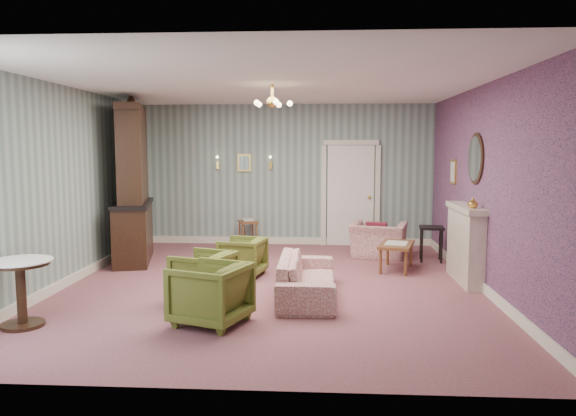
# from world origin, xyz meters

# --- Properties ---
(floor) EXTENTS (7.00, 7.00, 0.00)m
(floor) POSITION_xyz_m (0.00, 0.00, 0.00)
(floor) COLOR #894F5A
(floor) RESTS_ON ground
(ceiling) EXTENTS (7.00, 7.00, 0.00)m
(ceiling) POSITION_xyz_m (0.00, 0.00, 2.90)
(ceiling) COLOR white
(ceiling) RESTS_ON ground
(wall_back) EXTENTS (6.00, 0.00, 6.00)m
(wall_back) POSITION_xyz_m (0.00, 3.50, 1.45)
(wall_back) COLOR slate
(wall_back) RESTS_ON ground
(wall_front) EXTENTS (6.00, 0.00, 6.00)m
(wall_front) POSITION_xyz_m (0.00, -3.50, 1.45)
(wall_front) COLOR slate
(wall_front) RESTS_ON ground
(wall_left) EXTENTS (0.00, 7.00, 7.00)m
(wall_left) POSITION_xyz_m (-3.00, 0.00, 1.45)
(wall_left) COLOR slate
(wall_left) RESTS_ON ground
(wall_right) EXTENTS (0.00, 7.00, 7.00)m
(wall_right) POSITION_xyz_m (3.00, 0.00, 1.45)
(wall_right) COLOR slate
(wall_right) RESTS_ON ground
(wall_right_floral) EXTENTS (0.00, 7.00, 7.00)m
(wall_right_floral) POSITION_xyz_m (2.98, 0.00, 1.45)
(wall_right_floral) COLOR #AE577F
(wall_right_floral) RESTS_ON ground
(door) EXTENTS (1.12, 0.12, 2.16)m
(door) POSITION_xyz_m (1.30, 3.46, 1.08)
(door) COLOR white
(door) RESTS_ON floor
(olive_chair_a) EXTENTS (0.93, 0.96, 0.78)m
(olive_chair_a) POSITION_xyz_m (-0.55, -1.81, 0.39)
(olive_chair_a) COLOR #5A6322
(olive_chair_a) RESTS_ON floor
(olive_chair_b) EXTENTS (0.84, 0.87, 0.71)m
(olive_chair_b) POSITION_xyz_m (-0.85, -0.81, 0.36)
(olive_chair_b) COLOR #5A6322
(olive_chair_b) RESTS_ON floor
(olive_chair_c) EXTENTS (0.73, 0.76, 0.67)m
(olive_chair_c) POSITION_xyz_m (-0.53, 0.59, 0.33)
(olive_chair_c) COLOR #5A6322
(olive_chair_c) RESTS_ON floor
(sofa_chintz) EXTENTS (0.56, 1.89, 0.74)m
(sofa_chintz) POSITION_xyz_m (0.52, -0.60, 0.37)
(sofa_chintz) COLOR #9A3E53
(sofa_chintz) RESTS_ON floor
(wingback_chair) EXTENTS (1.10, 0.85, 0.86)m
(wingback_chair) POSITION_xyz_m (1.76, 2.21, 0.43)
(wingback_chair) COLOR #9A3E53
(wingback_chair) RESTS_ON floor
(dresser) EXTENTS (1.00, 1.84, 2.91)m
(dresser) POSITION_xyz_m (-2.63, 1.61, 1.45)
(dresser) COLOR black
(dresser) RESTS_ON floor
(fireplace) EXTENTS (0.30, 1.40, 1.16)m
(fireplace) POSITION_xyz_m (2.86, 0.40, 0.58)
(fireplace) COLOR beige
(fireplace) RESTS_ON floor
(mantel_vase) EXTENTS (0.15, 0.15, 0.15)m
(mantel_vase) POSITION_xyz_m (2.84, 0.00, 1.23)
(mantel_vase) COLOR gold
(mantel_vase) RESTS_ON fireplace
(oval_mirror) EXTENTS (0.04, 0.76, 0.84)m
(oval_mirror) POSITION_xyz_m (2.96, 0.40, 1.85)
(oval_mirror) COLOR white
(oval_mirror) RESTS_ON wall_right
(framed_print) EXTENTS (0.04, 0.34, 0.42)m
(framed_print) POSITION_xyz_m (2.97, 1.75, 1.60)
(framed_print) COLOR gold
(framed_print) RESTS_ON wall_right
(coffee_table) EXTENTS (0.71, 0.99, 0.45)m
(coffee_table) POSITION_xyz_m (1.94, 1.12, 0.23)
(coffee_table) COLOR brown
(coffee_table) RESTS_ON floor
(side_table_black) EXTENTS (0.47, 0.47, 0.63)m
(side_table_black) POSITION_xyz_m (2.65, 1.87, 0.31)
(side_table_black) COLOR black
(side_table_black) RESTS_ON floor
(pedestal_table) EXTENTS (0.87, 0.87, 0.77)m
(pedestal_table) POSITION_xyz_m (-2.65, -2.03, 0.38)
(pedestal_table) COLOR black
(pedestal_table) RESTS_ON floor
(nesting_table) EXTENTS (0.48, 0.54, 0.58)m
(nesting_table) POSITION_xyz_m (-0.79, 3.13, 0.29)
(nesting_table) COLOR brown
(nesting_table) RESTS_ON floor
(gilt_mirror_back) EXTENTS (0.28, 0.06, 0.36)m
(gilt_mirror_back) POSITION_xyz_m (-0.90, 3.46, 1.70)
(gilt_mirror_back) COLOR gold
(gilt_mirror_back) RESTS_ON wall_back
(sconce_left) EXTENTS (0.16, 0.12, 0.30)m
(sconce_left) POSITION_xyz_m (-1.45, 3.44, 1.70)
(sconce_left) COLOR gold
(sconce_left) RESTS_ON wall_back
(sconce_right) EXTENTS (0.16, 0.12, 0.30)m
(sconce_right) POSITION_xyz_m (-0.35, 3.44, 1.70)
(sconce_right) COLOR gold
(sconce_right) RESTS_ON wall_back
(chandelier) EXTENTS (0.56, 0.56, 0.36)m
(chandelier) POSITION_xyz_m (0.00, 0.00, 2.63)
(chandelier) COLOR gold
(chandelier) RESTS_ON ceiling
(burgundy_cushion) EXTENTS (0.41, 0.28, 0.39)m
(burgundy_cushion) POSITION_xyz_m (1.71, 2.06, 0.48)
(burgundy_cushion) COLOR maroon
(burgundy_cushion) RESTS_ON wingback_chair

